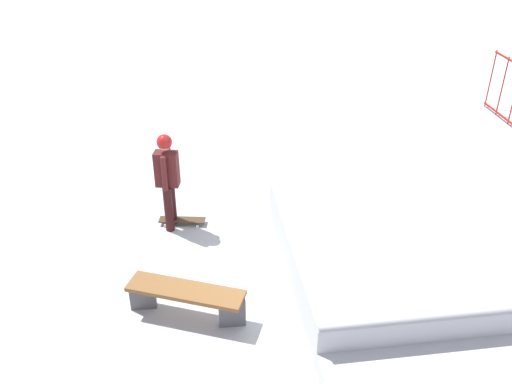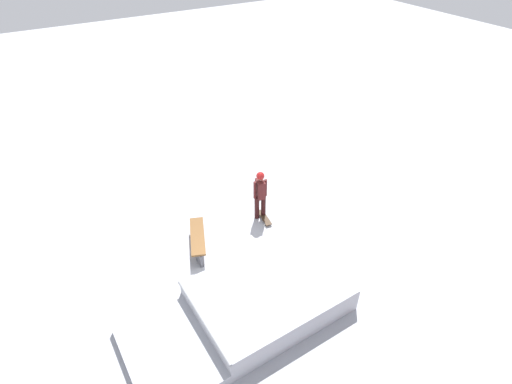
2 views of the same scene
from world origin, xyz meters
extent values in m
plane|color=#A8AAB2|center=(0.00, 0.00, 0.00)|extent=(60.00, 60.00, 0.00)
cube|color=#B0B3BB|center=(0.14, 1.32, 0.35)|extent=(3.67, 2.70, 0.70)
cylinder|color=gray|center=(1.94, 1.37, 0.70)|extent=(0.15, 2.60, 0.08)
cylinder|color=black|center=(-1.57, -1.74, 0.41)|extent=(0.15, 0.15, 0.82)
cylinder|color=black|center=(-1.36, -1.78, 0.41)|extent=(0.15, 0.15, 0.82)
cube|color=#4C1919|center=(-1.47, -1.76, 1.12)|extent=(0.29, 0.41, 0.60)
cylinder|color=#4C1919|center=(-1.64, -1.73, 1.12)|extent=(0.09, 0.09, 0.60)
cylinder|color=#4C1919|center=(-1.29, -1.80, 1.12)|extent=(0.09, 0.09, 0.60)
sphere|color=tan|center=(-1.47, -1.76, 1.57)|extent=(0.22, 0.22, 0.22)
sphere|color=#A51919|center=(-1.47, -1.76, 1.60)|extent=(0.25, 0.25, 0.25)
cube|color=#3F2D1E|center=(-1.52, -1.58, 0.08)|extent=(0.32, 0.82, 0.02)
cylinder|color=silver|center=(-1.59, -1.29, 0.03)|extent=(0.04, 0.06, 0.06)
cylinder|color=silver|center=(-1.36, -1.32, 0.03)|extent=(0.04, 0.06, 0.06)
cylinder|color=silver|center=(-1.68, -1.84, 0.03)|extent=(0.04, 0.06, 0.06)
cylinder|color=silver|center=(-1.45, -1.88, 0.03)|extent=(0.04, 0.06, 0.06)
cylinder|color=maroon|center=(-6.35, 6.30, 0.75)|extent=(0.03, 0.03, 1.50)
cylinder|color=maroon|center=(-5.74, 6.30, 0.75)|extent=(0.03, 0.03, 1.50)
cube|color=brown|center=(0.82, -1.49, 0.45)|extent=(0.96, 1.64, 0.06)
cube|color=#4C4C51|center=(0.58, -2.09, 0.21)|extent=(0.08, 0.36, 0.42)
cube|color=#4C4C51|center=(1.06, -0.88, 0.21)|extent=(0.08, 0.36, 0.42)
camera|label=1|loc=(6.56, -1.15, 5.25)|focal=38.38mm
camera|label=2|loc=(3.72, 6.74, 8.39)|focal=28.15mm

